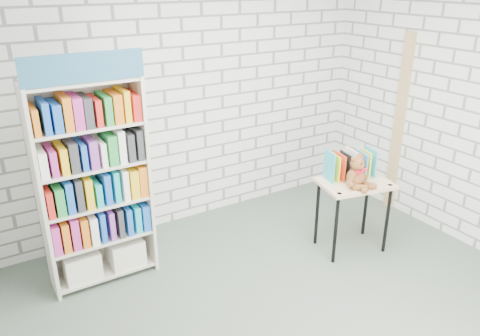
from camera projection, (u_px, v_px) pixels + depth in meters
ground at (293, 310)px, 4.01m from camera, size 4.50×4.50×0.00m
room_shell at (303, 108)px, 3.33m from camera, size 4.52×4.02×2.81m
bookshelf at (94, 183)px, 4.12m from camera, size 0.95×0.37×2.12m
display_table at (354, 191)px, 4.70m from camera, size 0.79×0.62×0.75m
table_books at (350, 164)px, 4.70m from camera, size 0.52×0.31×0.29m
teddy_bear at (358, 175)px, 4.50m from camera, size 0.29×0.28×0.32m
door_trim at (399, 125)px, 5.44m from camera, size 0.05×0.12×2.10m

